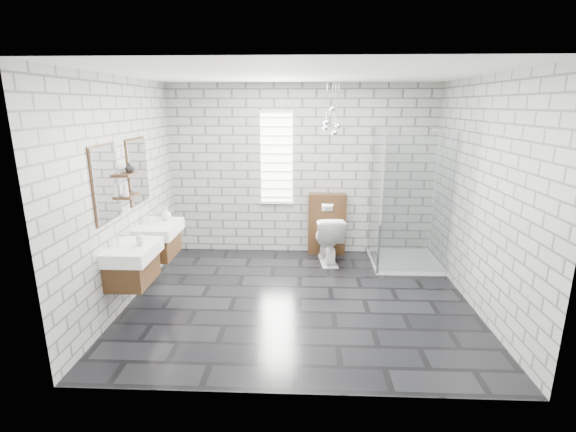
# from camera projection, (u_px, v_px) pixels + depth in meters

# --- Properties ---
(floor) EXTENTS (4.20, 3.60, 0.02)m
(floor) POSITION_uv_depth(u_px,v_px,m) (299.00, 299.00, 5.27)
(floor) COLOR black
(floor) RESTS_ON ground
(ceiling) EXTENTS (4.20, 3.60, 0.02)m
(ceiling) POSITION_uv_depth(u_px,v_px,m) (301.00, 73.00, 4.57)
(ceiling) COLOR white
(ceiling) RESTS_ON wall_back
(wall_back) EXTENTS (4.20, 0.02, 2.70)m
(wall_back) POSITION_uv_depth(u_px,v_px,m) (302.00, 171.00, 6.66)
(wall_back) COLOR #A5A6A0
(wall_back) RESTS_ON floor
(wall_front) EXTENTS (4.20, 0.02, 2.70)m
(wall_front) POSITION_uv_depth(u_px,v_px,m) (296.00, 244.00, 3.17)
(wall_front) COLOR #A5A6A0
(wall_front) RESTS_ON floor
(wall_left) EXTENTS (0.02, 3.60, 2.70)m
(wall_left) POSITION_uv_depth(u_px,v_px,m) (125.00, 193.00, 5.00)
(wall_left) COLOR #A5A6A0
(wall_left) RESTS_ON floor
(wall_right) EXTENTS (0.02, 3.60, 2.70)m
(wall_right) POSITION_uv_depth(u_px,v_px,m) (482.00, 196.00, 4.83)
(wall_right) COLOR #A5A6A0
(wall_right) RESTS_ON floor
(vanity_left) EXTENTS (0.47, 0.70, 1.57)m
(vanity_left) POSITION_uv_depth(u_px,v_px,m) (129.00, 253.00, 4.68)
(vanity_left) COLOR #472C16
(vanity_left) RESTS_ON wall_left
(vanity_right) EXTENTS (0.47, 0.70, 1.57)m
(vanity_right) POSITION_uv_depth(u_px,v_px,m) (157.00, 230.00, 5.53)
(vanity_right) COLOR #472C16
(vanity_right) RESTS_ON wall_left
(shelf_lower) EXTENTS (0.14, 0.30, 0.03)m
(shelf_lower) POSITION_uv_depth(u_px,v_px,m) (130.00, 196.00, 4.96)
(shelf_lower) COLOR #472C16
(shelf_lower) RESTS_ON wall_left
(shelf_upper) EXTENTS (0.14, 0.30, 0.03)m
(shelf_upper) POSITION_uv_depth(u_px,v_px,m) (127.00, 174.00, 4.89)
(shelf_upper) COLOR #472C16
(shelf_upper) RESTS_ON wall_left
(window) EXTENTS (0.56, 0.05, 1.48)m
(window) POSITION_uv_depth(u_px,v_px,m) (277.00, 158.00, 6.60)
(window) COLOR white
(window) RESTS_ON wall_back
(cistern_panel) EXTENTS (0.60, 0.20, 1.00)m
(cistern_panel) POSITION_uv_depth(u_px,v_px,m) (327.00, 224.00, 6.76)
(cistern_panel) COLOR #472C16
(cistern_panel) RESTS_ON floor
(flush_plate) EXTENTS (0.18, 0.01, 0.12)m
(flush_plate) POSITION_uv_depth(u_px,v_px,m) (328.00, 207.00, 6.58)
(flush_plate) COLOR silver
(flush_plate) RESTS_ON cistern_panel
(shower_enclosure) EXTENTS (1.00, 1.00, 2.03)m
(shower_enclosure) POSITION_uv_depth(u_px,v_px,m) (401.00, 234.00, 6.22)
(shower_enclosure) COLOR white
(shower_enclosure) RESTS_ON floor
(pendant_cluster) EXTENTS (0.27, 0.27, 0.77)m
(pendant_cluster) POSITION_uv_depth(u_px,v_px,m) (331.00, 123.00, 6.03)
(pendant_cluster) COLOR silver
(pendant_cluster) RESTS_ON ceiling
(toilet) EXTENTS (0.50, 0.77, 0.75)m
(toilet) POSITION_uv_depth(u_px,v_px,m) (328.00, 239.00, 6.42)
(toilet) COLOR white
(toilet) RESTS_ON floor
(soap_bottle_a) EXTENTS (0.08, 0.08, 0.17)m
(soap_bottle_a) POSITION_uv_depth(u_px,v_px,m) (140.00, 238.00, 4.64)
(soap_bottle_a) COLOR #B2B2B2
(soap_bottle_a) RESTS_ON vanity_left
(soap_bottle_b) EXTENTS (0.14, 0.14, 0.17)m
(soap_bottle_b) POSITION_uv_depth(u_px,v_px,m) (166.00, 214.00, 5.67)
(soap_bottle_b) COLOR #B2B2B2
(soap_bottle_b) RESTS_ON vanity_right
(soap_bottle_c) EXTENTS (0.08, 0.08, 0.18)m
(soap_bottle_c) POSITION_uv_depth(u_px,v_px,m) (125.00, 189.00, 4.82)
(soap_bottle_c) COLOR #B2B2B2
(soap_bottle_c) RESTS_ON shelf_lower
(vase) EXTENTS (0.12, 0.12, 0.12)m
(vase) POSITION_uv_depth(u_px,v_px,m) (129.00, 168.00, 4.92)
(vase) COLOR #B2B2B2
(vase) RESTS_ON shelf_upper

